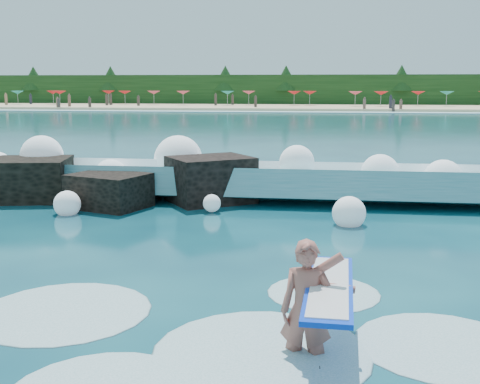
{
  "coord_description": "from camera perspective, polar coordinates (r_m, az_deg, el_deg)",
  "views": [
    {
      "loc": [
        3.22,
        -10.36,
        3.43
      ],
      "look_at": [
        1.5,
        2.0,
        1.2
      ],
      "focal_mm": 45.0,
      "sensor_mm": 36.0,
      "label": 1
    }
  ],
  "objects": [
    {
      "name": "ground",
      "position": [
        11.38,
        -8.98,
        -7.54
      ],
      "size": [
        200.0,
        200.0,
        0.0
      ],
      "primitive_type": "plane",
      "color": "#083242",
      "rests_on": "ground"
    },
    {
      "name": "beach",
      "position": [
        88.48,
        5.89,
        8.0
      ],
      "size": [
        140.0,
        20.0,
        0.4
      ],
      "primitive_type": "cube",
      "color": "tan",
      "rests_on": "ground"
    },
    {
      "name": "wet_band",
      "position": [
        77.51,
        5.58,
        7.59
      ],
      "size": [
        140.0,
        5.0,
        0.08
      ],
      "primitive_type": "cube",
      "color": "silver",
      "rests_on": "ground"
    },
    {
      "name": "treeline",
      "position": [
        98.42,
        6.13,
        9.54
      ],
      "size": [
        140.0,
        4.0,
        5.0
      ],
      "primitive_type": "cube",
      "color": "black",
      "rests_on": "ground"
    },
    {
      "name": "breaking_wave",
      "position": [
        18.49,
        -2.76,
        0.99
      ],
      "size": [
        16.52,
        2.64,
        1.42
      ],
      "color": "teal",
      "rests_on": "ground"
    },
    {
      "name": "rock_cluster",
      "position": [
        18.24,
        -12.58,
        0.65
      ],
      "size": [
        8.68,
        3.67,
        1.58
      ],
      "color": "black",
      "rests_on": "ground"
    },
    {
      "name": "surfer_with_board",
      "position": [
        7.78,
        6.81,
        -10.67
      ],
      "size": [
        0.97,
        2.97,
        1.84
      ],
      "color": "#A3594C",
      "rests_on": "ground"
    },
    {
      "name": "wave_spray",
      "position": [
        18.38,
        -4.7,
        2.23
      ],
      "size": [
        14.79,
        4.97,
        1.97
      ],
      "color": "white",
      "rests_on": "ground"
    },
    {
      "name": "surf_foam",
      "position": [
        8.42,
        -0.9,
        -13.91
      ],
      "size": [
        8.83,
        5.85,
        0.14
      ],
      "color": "silver",
      "rests_on": "ground"
    },
    {
      "name": "beach_umbrellas",
      "position": [
        90.6,
        5.85,
        9.34
      ],
      "size": [
        112.36,
        6.77,
        0.5
      ],
      "color": "red",
      "rests_on": "ground"
    },
    {
      "name": "beachgoers",
      "position": [
        83.18,
        12.9,
        8.22
      ],
      "size": [
        98.6,
        14.1,
        1.91
      ],
      "color": "#3F332D",
      "rests_on": "ground"
    }
  ]
}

